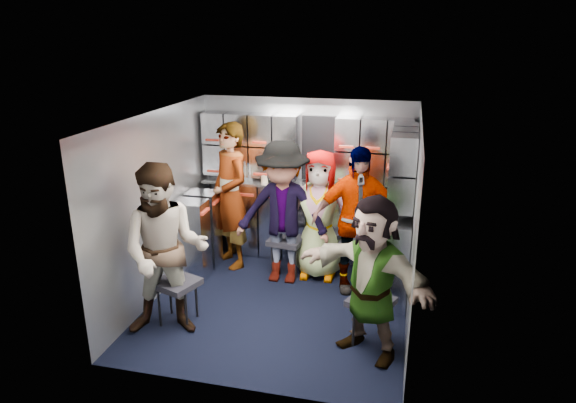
% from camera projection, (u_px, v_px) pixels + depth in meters
% --- Properties ---
extents(floor, '(3.00, 3.00, 0.00)m').
position_uv_depth(floor, '(279.00, 302.00, 5.79)').
color(floor, black).
rests_on(floor, ground).
extents(wall_back, '(2.80, 0.04, 2.10)m').
position_uv_depth(wall_back, '(307.00, 178.00, 6.84)').
color(wall_back, '#9399A0').
rests_on(wall_back, ground).
extents(wall_left, '(0.04, 3.00, 2.10)m').
position_uv_depth(wall_left, '(158.00, 205.00, 5.77)').
color(wall_left, '#9399A0').
rests_on(wall_left, ground).
extents(wall_right, '(0.04, 3.00, 2.10)m').
position_uv_depth(wall_right, '(414.00, 226.00, 5.15)').
color(wall_right, '#9399A0').
rests_on(wall_right, ground).
extents(ceiling, '(2.80, 3.00, 0.02)m').
position_uv_depth(ceiling, '(278.00, 117.00, 5.12)').
color(ceiling, silver).
rests_on(ceiling, wall_back).
extents(cart_bank_back, '(2.68, 0.38, 0.99)m').
position_uv_depth(cart_bank_back, '(303.00, 222.00, 6.82)').
color(cart_bank_back, '#9FA3AF').
rests_on(cart_bank_back, ground).
extents(cart_bank_left, '(0.38, 0.76, 0.99)m').
position_uv_depth(cart_bank_left, '(198.00, 234.00, 6.41)').
color(cart_bank_left, '#9FA3AF').
rests_on(cart_bank_left, ground).
extents(counter, '(2.68, 0.42, 0.03)m').
position_uv_depth(counter, '(303.00, 184.00, 6.66)').
color(counter, silver).
rests_on(counter, cart_bank_back).
extents(locker_bank_back, '(2.68, 0.28, 0.82)m').
position_uv_depth(locker_bank_back, '(305.00, 148.00, 6.56)').
color(locker_bank_back, '#9FA3AF').
rests_on(locker_bank_back, wall_back).
extents(locker_bank_right, '(0.28, 1.00, 0.82)m').
position_uv_depth(locker_bank_right, '(403.00, 166.00, 5.69)').
color(locker_bank_right, '#9FA3AF').
rests_on(locker_bank_right, wall_right).
extents(right_cabinet, '(0.28, 1.20, 1.00)m').
position_uv_depth(right_cabinet, '(397.00, 251.00, 5.91)').
color(right_cabinet, '#9FA3AF').
rests_on(right_cabinet, ground).
extents(coffee_niche, '(0.46, 0.16, 0.84)m').
position_uv_depth(coffee_niche, '(319.00, 149.00, 6.58)').
color(coffee_niche, black).
rests_on(coffee_niche, wall_back).
extents(red_latch_strip, '(2.60, 0.02, 0.03)m').
position_uv_depth(red_latch_strip, '(300.00, 199.00, 6.52)').
color(red_latch_strip, '#9E2717').
rests_on(red_latch_strip, cart_bank_back).
extents(jump_seat_near_left, '(0.51, 0.50, 0.48)m').
position_uv_depth(jump_seat_near_left, '(177.00, 285.00, 5.28)').
color(jump_seat_near_left, black).
rests_on(jump_seat_near_left, ground).
extents(jump_seat_mid_left, '(0.45, 0.43, 0.48)m').
position_uv_depth(jump_seat_mid_left, '(286.00, 242.00, 6.36)').
color(jump_seat_mid_left, black).
rests_on(jump_seat_mid_left, ground).
extents(jump_seat_center, '(0.51, 0.50, 0.48)m').
position_uv_depth(jump_seat_center, '(321.00, 238.00, 6.48)').
color(jump_seat_center, black).
rests_on(jump_seat_center, ground).
extents(jump_seat_mid_right, '(0.49, 0.47, 0.49)m').
position_uv_depth(jump_seat_mid_right, '(356.00, 248.00, 6.15)').
color(jump_seat_mid_right, black).
rests_on(jump_seat_mid_right, ground).
extents(jump_seat_near_right, '(0.51, 0.49, 0.47)m').
position_uv_depth(jump_seat_near_right, '(371.00, 304.00, 4.95)').
color(jump_seat_near_right, black).
rests_on(jump_seat_near_right, ground).
extents(attendant_standing, '(0.80, 0.79, 1.87)m').
position_uv_depth(attendant_standing, '(230.00, 196.00, 6.46)').
color(attendant_standing, black).
rests_on(attendant_standing, ground).
extents(attendant_arc_a, '(1.00, 0.87, 1.76)m').
position_uv_depth(attendant_arc_a, '(165.00, 252.00, 4.97)').
color(attendant_arc_a, black).
rests_on(attendant_arc_a, ground).
extents(attendant_arc_b, '(1.12, 0.65, 1.73)m').
position_uv_depth(attendant_arc_b, '(282.00, 213.00, 6.05)').
color(attendant_arc_b, black).
rests_on(attendant_arc_b, ground).
extents(attendant_arc_c, '(0.79, 0.52, 1.60)m').
position_uv_depth(attendant_arc_c, '(319.00, 215.00, 6.19)').
color(attendant_arc_c, black).
rests_on(attendant_arc_c, ground).
extents(attendant_arc_d, '(1.09, 0.67, 1.72)m').
position_uv_depth(attendant_arc_d, '(356.00, 220.00, 5.85)').
color(attendant_arc_d, black).
rests_on(attendant_arc_d, ground).
extents(attendant_arc_e, '(1.49, 1.15, 1.57)m').
position_uv_depth(attendant_arc_e, '(371.00, 278.00, 4.66)').
color(attendant_arc_e, black).
rests_on(attendant_arc_e, ground).
extents(bottle_left, '(0.06, 0.06, 0.28)m').
position_uv_depth(bottle_left, '(246.00, 170.00, 6.73)').
color(bottle_left, white).
rests_on(bottle_left, counter).
extents(bottle_mid, '(0.07, 0.07, 0.22)m').
position_uv_depth(bottle_mid, '(250.00, 173.00, 6.73)').
color(bottle_mid, white).
rests_on(bottle_mid, counter).
extents(bottle_right, '(0.07, 0.07, 0.25)m').
position_uv_depth(bottle_right, '(326.00, 177.00, 6.50)').
color(bottle_right, white).
rests_on(bottle_right, counter).
extents(cup_left, '(0.09, 0.09, 0.10)m').
position_uv_depth(cup_left, '(265.00, 178.00, 6.69)').
color(cup_left, tan).
rests_on(cup_left, counter).
extents(cup_right, '(0.07, 0.07, 0.09)m').
position_uv_depth(cup_right, '(402.00, 188.00, 6.31)').
color(cup_right, tan).
rests_on(cup_right, counter).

